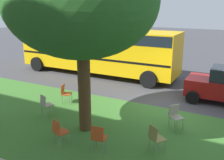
% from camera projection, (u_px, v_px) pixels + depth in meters
% --- Properties ---
extents(ground, '(80.00, 80.00, 0.00)m').
position_uv_depth(ground, '(162.00, 106.00, 11.47)').
color(ground, '#424247').
extents(grass_verge, '(48.00, 6.00, 0.01)m').
position_uv_depth(grass_verge, '(135.00, 137.00, 8.76)').
color(grass_verge, '#3D752D').
rests_on(grass_verge, ground).
extents(street_tree, '(4.95, 4.95, 6.28)m').
position_uv_depth(street_tree, '(82.00, 2.00, 8.09)').
color(street_tree, brown).
rests_on(street_tree, ground).
extents(chair_0, '(0.53, 0.54, 0.88)m').
position_uv_depth(chair_0, '(59.00, 130.00, 8.13)').
color(chair_0, '#C64C1E').
rests_on(chair_0, ground).
extents(chair_1, '(0.59, 0.59, 0.88)m').
position_uv_depth(chair_1, '(175.00, 115.00, 9.30)').
color(chair_1, '#ADA393').
rests_on(chair_1, ground).
extents(chair_2, '(0.53, 0.52, 0.88)m').
position_uv_depth(chair_2, '(65.00, 92.00, 11.70)').
color(chair_2, '#C64C1E').
rests_on(chair_2, ground).
extents(chair_3, '(0.58, 0.58, 0.88)m').
position_uv_depth(chair_3, '(156.00, 137.00, 7.73)').
color(chair_3, olive).
rests_on(chair_3, ground).
extents(chair_4, '(0.53, 0.54, 0.88)m').
position_uv_depth(chair_4, '(46.00, 103.00, 10.35)').
color(chair_4, '#ADA393').
rests_on(chair_4, ground).
extents(chair_6, '(0.48, 0.48, 0.88)m').
position_uv_depth(chair_6, '(99.00, 136.00, 7.76)').
color(chair_6, '#C64C1E').
rests_on(chair_6, ground).
extents(school_bus, '(10.40, 2.80, 2.88)m').
position_uv_depth(school_bus, '(97.00, 47.00, 16.31)').
color(school_bus, yellow).
rests_on(school_bus, ground).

